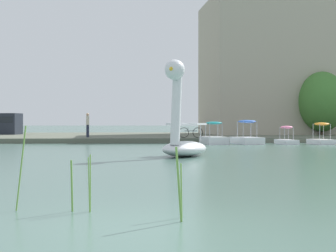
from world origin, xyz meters
name	(u,v)px	position (x,y,z in m)	size (l,w,h in m)	color
ground_plane	(146,231)	(0.00, 0.00, 0.00)	(400.94, 400.94, 0.00)	#47665B
shore_bank_far	(142,137)	(0.00, 37.79, 0.18)	(132.06, 19.52, 0.35)	#5B6051
swan_boat	(182,132)	(1.74, 14.51, 1.06)	(2.89, 3.52, 4.14)	white
pedal_boat_teal	(214,138)	(4.91, 26.45, 0.41)	(1.79, 2.55, 1.55)	white
pedal_boat_blue	(247,138)	(7.21, 26.40, 0.43)	(2.06, 2.66, 1.65)	white
pedal_boat_pink	(287,139)	(9.89, 26.21, 0.36)	(1.28, 2.03, 1.25)	white
pedal_boat_orange	(322,138)	(12.24, 25.93, 0.43)	(1.53, 2.15, 1.48)	white
tree_willow_overhanging	(322,102)	(16.11, 36.17, 3.33)	(5.51, 6.09, 5.67)	#423323
person_on_path	(88,124)	(-4.11, 30.66, 1.35)	(0.25, 0.23, 1.84)	#23283D
bicycle_parked	(191,133)	(3.61, 29.13, 0.73)	(1.79, 0.13, 0.77)	black
apartment_block	(313,69)	(17.00, 41.09, 6.78)	(21.30, 9.18, 12.87)	#B2A893
reed_clump_foreground	(80,181)	(-1.06, 1.24, 0.55)	(3.58, 1.32, 1.46)	#669942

